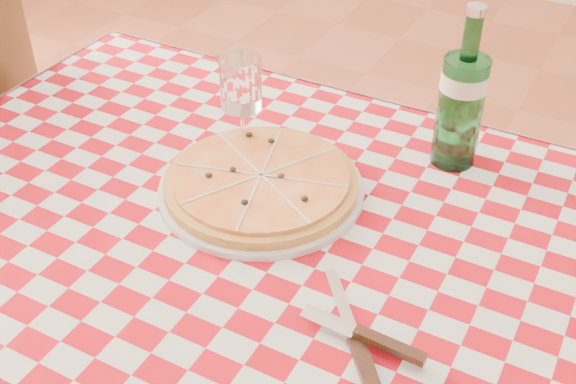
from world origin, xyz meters
name	(u,v)px	position (x,y,z in m)	size (l,w,h in m)	color
dining_table	(280,307)	(0.00, 0.00, 0.66)	(1.20, 0.80, 0.75)	brown
tablecloth	(280,258)	(0.00, 0.00, 0.75)	(1.30, 0.90, 0.01)	#A80A16
pizza_plate	(261,182)	(-0.09, 0.11, 0.78)	(0.31, 0.31, 0.04)	gold
water_bottle	(463,89)	(0.13, 0.33, 0.89)	(0.07, 0.07, 0.26)	#196628
wine_glass	(242,105)	(-0.18, 0.20, 0.84)	(0.06, 0.06, 0.16)	white
cutlery	(355,333)	(0.15, -0.09, 0.77)	(0.22, 0.18, 0.02)	silver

